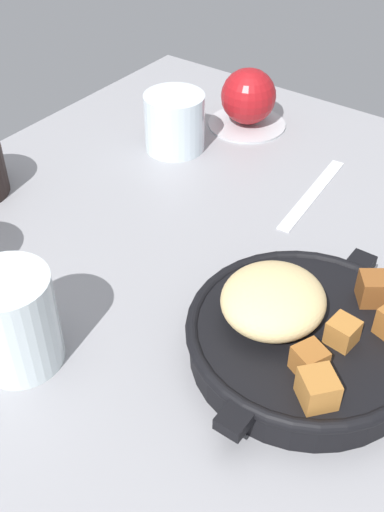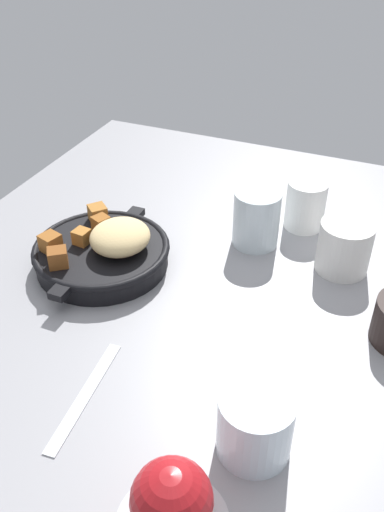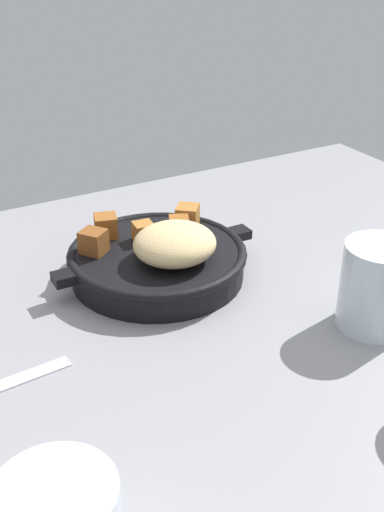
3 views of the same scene
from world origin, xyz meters
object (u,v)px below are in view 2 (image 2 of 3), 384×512
(red_apple, at_px, (172,500))
(water_glass_short, at_px, (255,425))
(cast_iron_skillet, at_px, (104,250))
(ceramic_mug_white, at_px, (344,247))
(white_creamer_pitcher, at_px, (306,205))
(butter_knife, at_px, (85,395))
(water_glass_tall, at_px, (256,218))

(red_apple, xyz_separation_m, water_glass_short, (-0.12, 0.05, -0.01))
(cast_iron_skillet, height_order, ceramic_mug_white, ceramic_mug_white)
(white_creamer_pitcher, distance_m, ceramic_mug_white, 0.13)
(butter_knife, distance_m, water_glass_tall, 0.41)
(red_apple, xyz_separation_m, ceramic_mug_white, (-0.49, 0.07, -0.00))
(water_glass_tall, relative_size, water_glass_short, 1.16)
(red_apple, distance_m, ceramic_mug_white, 0.49)
(cast_iron_skillet, bearing_deg, water_glass_tall, 127.29)
(red_apple, height_order, water_glass_tall, water_glass_tall)
(water_glass_short, bearing_deg, white_creamer_pitcher, -173.24)
(water_glass_tall, bearing_deg, butter_knife, -12.84)
(butter_knife, xyz_separation_m, ceramic_mug_white, (-0.38, 0.24, 0.04))
(butter_knife, distance_m, ceramic_mug_white, 0.45)
(ceramic_mug_white, bearing_deg, butter_knife, -32.21)
(butter_knife, distance_m, white_creamer_pitcher, 0.51)
(water_glass_tall, height_order, ceramic_mug_white, water_glass_tall)
(white_creamer_pitcher, xyz_separation_m, ceramic_mug_white, (0.10, 0.08, -0.00))
(red_apple, height_order, ceramic_mug_white, red_apple)
(cast_iron_skillet, xyz_separation_m, water_glass_short, (0.23, 0.32, 0.01))
(red_apple, xyz_separation_m, butter_knife, (-0.11, -0.16, -0.04))
(water_glass_short, bearing_deg, cast_iron_skillet, -125.84)
(cast_iron_skillet, bearing_deg, white_creamer_pitcher, 131.70)
(cast_iron_skillet, bearing_deg, butter_knife, 24.86)
(cast_iron_skillet, bearing_deg, red_apple, 38.50)
(red_apple, distance_m, water_glass_short, 0.12)
(butter_knife, bearing_deg, white_creamer_pitcher, 157.44)
(ceramic_mug_white, xyz_separation_m, water_glass_short, (0.37, -0.03, -0.00))
(cast_iron_skillet, relative_size, red_apple, 3.27)
(water_glass_tall, bearing_deg, ceramic_mug_white, 83.25)
(cast_iron_skillet, xyz_separation_m, red_apple, (0.35, 0.28, 0.02))
(butter_knife, relative_size, water_glass_short, 2.15)
(water_glass_tall, distance_m, water_glass_short, 0.41)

